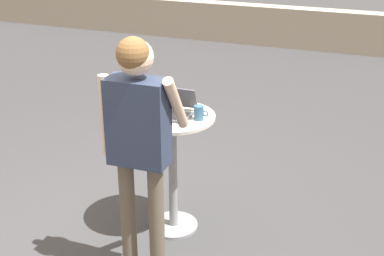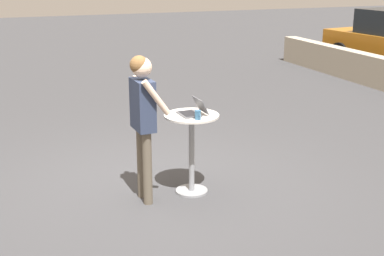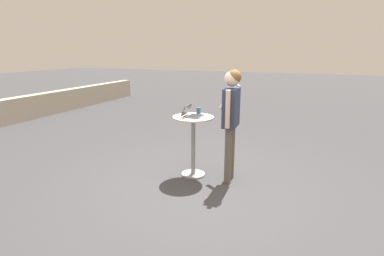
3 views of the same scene
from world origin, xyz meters
TOP-DOWN VIEW (x-y plane):
  - ground_plane at (0.00, 0.00)m, footprint 50.00×50.00m
  - cafe_table at (0.34, 0.37)m, footprint 0.67×0.67m
  - laptop at (0.34, 0.39)m, footprint 0.32×0.32m
  - coffee_mug at (0.57, 0.37)m, footprint 0.11×0.07m
  - standing_person at (0.37, -0.24)m, footprint 0.54×0.40m

SIDE VIEW (x-z plane):
  - ground_plane at x=0.00m, z-range 0.00..0.00m
  - cafe_table at x=0.34m, z-range 0.18..1.18m
  - laptop at x=0.34m, z-range 0.95..1.15m
  - coffee_mug at x=0.57m, z-range 1.01..1.12m
  - standing_person at x=0.37m, z-range 0.25..2.02m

